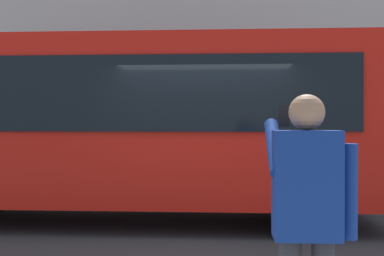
# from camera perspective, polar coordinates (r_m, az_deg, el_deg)

# --- Properties ---
(ground_plane) EXTENTS (60.00, 60.00, 0.00)m
(ground_plane) POSITION_cam_1_polar(r_m,az_deg,el_deg) (7.68, 1.56, -11.99)
(ground_plane) COLOR #38383A
(red_bus) EXTENTS (9.05, 2.54, 3.08)m
(red_bus) POSITION_cam_1_polar(r_m,az_deg,el_deg) (8.39, -9.29, 0.66)
(red_bus) COLOR red
(red_bus) RESTS_ON ground_plane
(pedestrian_photographer) EXTENTS (0.53, 0.52, 1.70)m
(pedestrian_photographer) POSITION_cam_1_polar(r_m,az_deg,el_deg) (3.10, 13.24, -9.34)
(pedestrian_photographer) COLOR #2D2D33
(pedestrian_photographer) RESTS_ON sidewalk_curb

